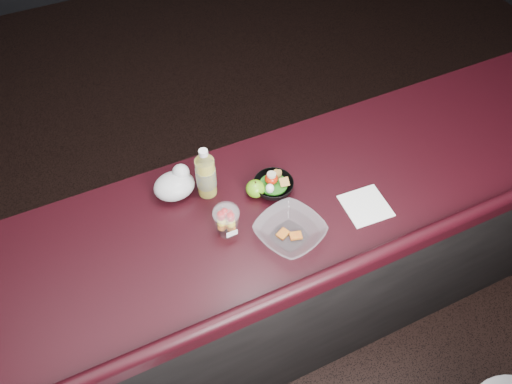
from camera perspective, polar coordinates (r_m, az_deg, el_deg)
ground at (r=2.62m, az=2.99°, el=-20.74°), size 8.00×8.00×0.00m
room_shell at (r=1.06m, az=7.07°, el=12.77°), size 8.00×8.00×8.00m
counter at (r=2.26m, az=0.01°, el=-10.01°), size 4.06×0.71×1.02m
lemonade_bottle at (r=1.82m, az=-5.74°, el=1.88°), size 0.07×0.07×0.22m
fruit_cup at (r=1.72m, az=-3.39°, el=-3.20°), size 0.09×0.09×0.13m
green_apple at (r=1.85m, az=-0.07°, el=0.38°), size 0.07×0.07×0.07m
plastic_bag at (r=1.87m, az=-9.23°, el=0.89°), size 0.15×0.13×0.11m
snack_bowl at (r=1.87m, az=1.98°, el=0.76°), size 0.20×0.20×0.08m
takeout_bowl at (r=1.75m, az=3.89°, el=-4.51°), size 0.29×0.29×0.06m
paper_napkin at (r=1.89m, az=12.42°, el=-1.55°), size 0.17×0.17×0.00m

